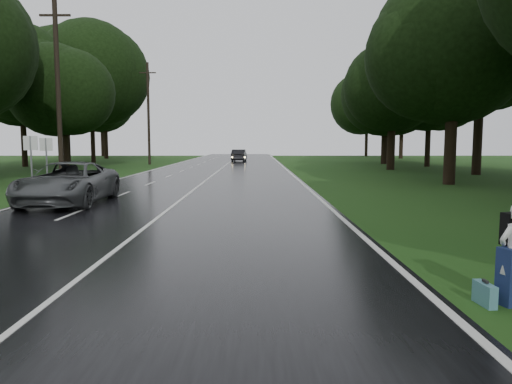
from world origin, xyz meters
TOP-DOWN VIEW (x-y plane):
  - ground at (0.00, 0.00)m, footprint 160.00×160.00m
  - road at (0.00, 20.00)m, footprint 12.00×140.00m
  - lane_center at (0.00, 20.00)m, footprint 0.12×140.00m
  - grey_car at (-4.16, 10.77)m, footprint 2.84×5.90m
  - far_car at (1.09, 51.43)m, footprint 1.83×4.62m
  - suitcase at (6.49, -0.76)m, footprint 0.18×0.48m
  - utility_pole_mid at (-8.50, 20.86)m, footprint 1.80×0.28m
  - utility_pole_far at (-8.50, 44.71)m, footprint 1.80×0.28m
  - road_sign_a at (-7.20, 14.30)m, footprint 0.65×0.10m
  - road_sign_b at (-7.20, 15.92)m, footprint 0.63×0.10m
  - tree_left_e at (-14.26, 36.28)m, footprint 7.67×7.67m
  - tree_left_f at (-16.13, 49.14)m, footprint 11.22×11.22m
  - tree_right_d at (14.24, 19.76)m, footprint 8.70×8.70m
  - tree_right_e at (15.05, 34.58)m, footprint 8.23×8.23m
  - tree_right_f at (17.51, 45.94)m, footprint 8.20×8.20m

SIDE VIEW (x-z plane):
  - ground at x=0.00m, z-range 0.00..0.00m
  - utility_pole_mid at x=-8.50m, z-range -5.40..5.40m
  - utility_pole_far at x=-8.50m, z-range -5.47..5.47m
  - road_sign_a at x=-7.20m, z-range -1.35..1.35m
  - road_sign_b at x=-7.20m, z-range -1.31..1.31m
  - tree_left_e at x=-14.26m, z-range -5.99..5.99m
  - tree_left_f at x=-16.13m, z-range -8.77..8.77m
  - tree_right_d at x=14.24m, z-range -6.80..6.80m
  - tree_right_e at x=15.05m, z-range -6.43..6.43m
  - tree_right_f at x=17.51m, z-range -6.40..6.40m
  - road at x=0.00m, z-range 0.00..0.04m
  - lane_center at x=0.00m, z-range 0.04..0.05m
  - suitcase at x=6.49m, z-range 0.00..0.34m
  - far_car at x=1.09m, z-range 0.04..1.54m
  - grey_car at x=-4.16m, z-range 0.04..1.66m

